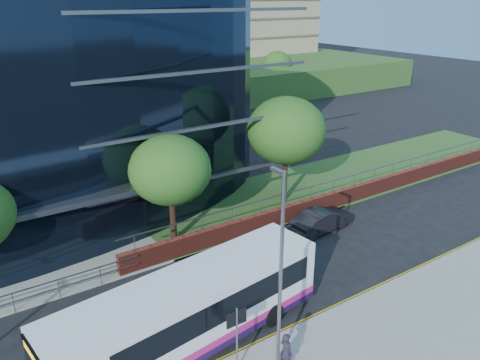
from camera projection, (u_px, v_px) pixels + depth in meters
grass_verge at (354, 174)px, 37.80m from camera, size 36.00×8.00×0.12m
retaining_wall at (353, 194)px, 32.68m from camera, size 34.00×0.40×2.11m
apartment_block at (179, 12)px, 73.71m from camera, size 60.00×42.00×30.00m
street_sign at (237, 326)px, 17.27m from camera, size 0.85×0.09×2.80m
tree_far_c at (170, 170)px, 25.89m from camera, size 4.62×4.62×6.51m
tree_far_d at (286, 130)px, 31.04m from camera, size 5.28×5.28×7.44m
tree_dist_e at (186, 73)px, 58.67m from camera, size 4.62×4.62×6.51m
tree_dist_f at (277, 64)px, 68.54m from camera, size 4.29×4.29×6.05m
streetlight_east at (280, 268)px, 16.74m from camera, size 0.15×0.77×8.00m
city_bus at (193, 310)px, 18.85m from camera, size 12.17×4.23×3.23m
parked_car at (321, 220)px, 28.66m from camera, size 4.42×1.87×1.42m
pedestrian at (286, 352)px, 17.70m from camera, size 0.43×0.62×1.63m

